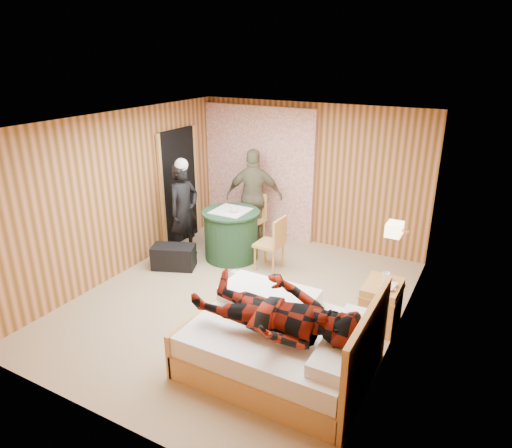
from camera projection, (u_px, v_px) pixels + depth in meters
The scene contains 23 objects.
floor at pixel (239, 301), 6.43m from camera, with size 4.20×5.00×0.01m, color tan.
ceiling at pixel (237, 122), 5.54m from camera, with size 4.20×5.00×0.01m, color white.
wall_back at pixel (310, 175), 8.04m from camera, with size 4.20×0.02×2.50m, color #CA7B4D.
wall_left at pixel (119, 195), 6.92m from camera, with size 0.02×5.00×2.50m, color #CA7B4D.
wall_right at pixel (401, 249), 5.05m from camera, with size 0.02×5.00×2.50m, color #CA7B4D.
curtain at pixel (259, 172), 8.44m from camera, with size 2.20×0.08×2.40m, color white.
doorway at pixel (179, 187), 8.13m from camera, with size 0.06×0.90×2.05m, color black.
wall_lamp at pixel (395, 229), 5.48m from camera, with size 0.26×0.24×0.16m.
bed at pixel (282, 343), 5.01m from camera, with size 1.96×1.50×1.03m.
nightstand at pixel (381, 304), 5.78m from camera, with size 0.45×0.61×0.59m.
round_table at pixel (231, 234), 7.64m from camera, with size 0.96×0.96×0.85m.
chair_far at pixel (253, 215), 8.21m from camera, with size 0.48×0.48×0.93m.
chair_near at pixel (274, 240), 7.16m from camera, with size 0.42×0.42×0.90m.
duffel_bag at pixel (174, 257), 7.36m from camera, with size 0.67×0.36×0.38m, color black.
sneaker_left at pixel (240, 276), 7.00m from camera, with size 0.28×0.12×0.13m, color white.
sneaker_right at pixel (258, 290), 6.59m from camera, with size 0.29×0.12×0.13m, color white.
woman_standing at pixel (184, 211), 7.60m from camera, with size 0.59×0.39×1.62m, color black.
man_at_table at pixel (254, 197), 8.14m from camera, with size 1.01×0.42×1.72m, color #676045.
man_on_bed at pixel (275, 302), 4.59m from camera, with size 1.77×0.67×0.86m, color maroon.
book_lower at pixel (382, 285), 5.63m from camera, with size 0.17×0.22×0.02m, color white.
book_upper at pixel (382, 283), 5.62m from camera, with size 0.16×0.22×0.02m, color white.
cup_nightstand at pixel (386, 276), 5.76m from camera, with size 0.10×0.10×0.09m, color white.
cup_table at pixel (234, 209), 7.38m from camera, with size 0.12×0.12×0.10m, color white.
Camera 1 is at (2.89, -4.82, 3.32)m, focal length 32.00 mm.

